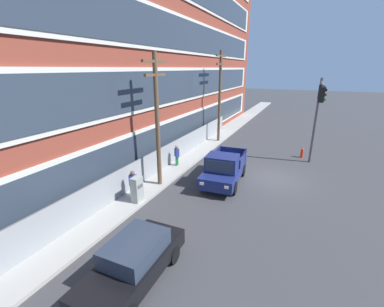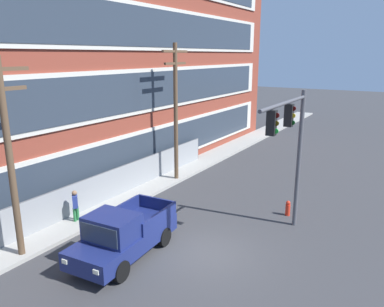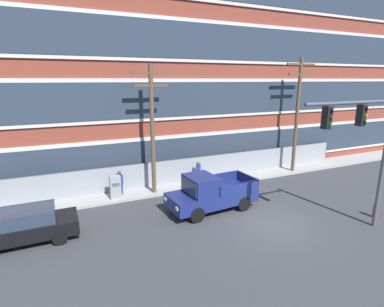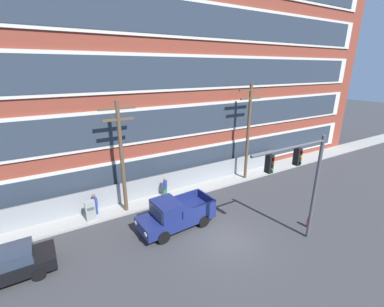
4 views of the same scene
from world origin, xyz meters
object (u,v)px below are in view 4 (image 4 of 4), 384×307
at_px(utility_pole_near_corner, 121,154).
at_px(pedestrian_by_fence, 165,186).
at_px(electrical_cabinet, 91,212).
at_px(pedestrian_near_cabinet, 95,204).
at_px(fire_hydrant, 309,222).
at_px(pickup_truck_navy, 175,215).
at_px(utility_pole_midblock, 248,129).
at_px(sedan_black, 5,266).
at_px(traffic_signal_mast, 301,173).

relative_size(utility_pole_near_corner, pedestrian_by_fence, 4.67).
xyz_separation_m(electrical_cabinet, pedestrian_near_cabinet, (0.38, 0.53, 0.20)).
bearing_deg(fire_hydrant, pickup_truck_navy, 149.58).
relative_size(utility_pole_midblock, pedestrian_by_fence, 5.08).
bearing_deg(pickup_truck_navy, sedan_black, 177.86).
bearing_deg(utility_pole_midblock, utility_pole_near_corner, 179.84).
bearing_deg(sedan_black, fire_hydrant, -16.01).
bearing_deg(utility_pole_near_corner, utility_pole_midblock, -0.16).
distance_m(sedan_black, pedestrian_near_cabinet, 6.05).
xyz_separation_m(utility_pole_near_corner, utility_pole_midblock, (11.14, -0.03, 0.39)).
bearing_deg(electrical_cabinet, utility_pole_midblock, 0.07).
xyz_separation_m(pickup_truck_navy, utility_pole_near_corner, (-2.11, 3.49, 3.42)).
bearing_deg(electrical_cabinet, fire_hydrant, -33.18).
distance_m(sedan_black, utility_pole_midblock, 18.69).
relative_size(utility_pole_midblock, fire_hydrant, 11.01).
bearing_deg(pedestrian_near_cabinet, utility_pole_near_corner, -13.43).
bearing_deg(pickup_truck_navy, traffic_signal_mast, -44.54).
xyz_separation_m(utility_pole_near_corner, fire_hydrant, (9.56, -7.86, -4.00)).
xyz_separation_m(utility_pole_midblock, fire_hydrant, (-1.59, -7.83, -4.38)).
relative_size(traffic_signal_mast, utility_pole_near_corner, 0.81).
bearing_deg(pedestrian_by_fence, utility_pole_midblock, -4.00).
height_order(electrical_cabinet, pedestrian_by_fence, pedestrian_by_fence).
height_order(pickup_truck_navy, electrical_cabinet, pickup_truck_navy).
xyz_separation_m(traffic_signal_mast, pedestrian_near_cabinet, (-9.19, 8.95, -3.54)).
bearing_deg(electrical_cabinet, pedestrian_by_fence, 5.68).
xyz_separation_m(utility_pole_near_corner, pedestrian_by_fence, (3.30, 0.52, -3.40)).
height_order(electrical_cabinet, fire_hydrant, electrical_cabinet).
relative_size(traffic_signal_mast, pedestrian_near_cabinet, 3.79).
relative_size(traffic_signal_mast, electrical_cabinet, 4.13).
bearing_deg(sedan_black, utility_pole_midblock, 9.85).
distance_m(pickup_truck_navy, utility_pole_midblock, 10.39).
height_order(pickup_truck_navy, fire_hydrant, pickup_truck_navy).
distance_m(traffic_signal_mast, pedestrian_near_cabinet, 13.31).
xyz_separation_m(traffic_signal_mast, pickup_truck_navy, (-5.07, 4.98, -3.56)).
distance_m(traffic_signal_mast, utility_pole_midblock, 9.33).
height_order(traffic_signal_mast, pedestrian_by_fence, traffic_signal_mast).
relative_size(electrical_cabinet, fire_hydrant, 1.99).
xyz_separation_m(traffic_signal_mast, utility_pole_midblock, (3.97, 8.44, 0.25)).
bearing_deg(fire_hydrant, pedestrian_near_cabinet, 144.20).
relative_size(utility_pole_near_corner, electrical_cabinet, 5.10).
xyz_separation_m(traffic_signal_mast, pedestrian_by_fence, (-3.88, 8.99, -3.54)).
distance_m(pedestrian_near_cabinet, fire_hydrant, 14.28).
relative_size(utility_pole_near_corner, fire_hydrant, 10.12).
bearing_deg(utility_pole_midblock, pedestrian_by_fence, 176.00).
height_order(sedan_black, pedestrian_by_fence, pedestrian_by_fence).
relative_size(pedestrian_near_cabinet, fire_hydrant, 2.17).
xyz_separation_m(pickup_truck_navy, electrical_cabinet, (-4.51, 3.44, -0.18)).
relative_size(traffic_signal_mast, sedan_black, 1.45).
bearing_deg(sedan_black, traffic_signal_mast, -20.77).
distance_m(utility_pole_near_corner, pedestrian_near_cabinet, 3.98).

